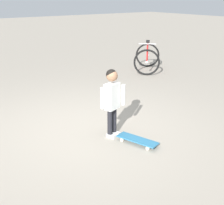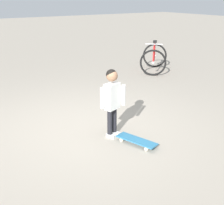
{
  "view_description": "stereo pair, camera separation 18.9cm",
  "coord_description": "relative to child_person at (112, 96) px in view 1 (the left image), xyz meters",
  "views": [
    {
      "loc": [
        -2.25,
        -3.89,
        2.08
      ],
      "look_at": [
        0.25,
        -0.47,
        0.55
      ],
      "focal_mm": 48.03,
      "sensor_mm": 36.0,
      "label": 1
    },
    {
      "loc": [
        -2.1,
        -4.0,
        2.08
      ],
      "look_at": [
        0.25,
        -0.47,
        0.55
      ],
      "focal_mm": 48.03,
      "sensor_mm": 36.0,
      "label": 2
    }
  ],
  "objects": [
    {
      "name": "ground_plane",
      "position": [
        -0.25,
        0.48,
        -0.66
      ],
      "size": [
        50.0,
        50.0,
        0.0
      ],
      "primitive_type": "plane",
      "color": "#9E9384"
    },
    {
      "name": "child_person",
      "position": [
        0.0,
        0.0,
        0.0
      ],
      "size": [
        0.4,
        0.23,
        1.06
      ],
      "color": "black",
      "rests_on": "ground"
    },
    {
      "name": "skateboard",
      "position": [
        0.14,
        -0.44,
        -0.6
      ],
      "size": [
        0.37,
        0.66,
        0.07
      ],
      "color": "teal",
      "rests_on": "ground"
    },
    {
      "name": "bicycle_mid",
      "position": [
        3.3,
        2.81,
        -0.28
      ],
      "size": [
        1.25,
        1.26,
        0.85
      ],
      "color": "black",
      "rests_on": "ground"
    }
  ]
}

